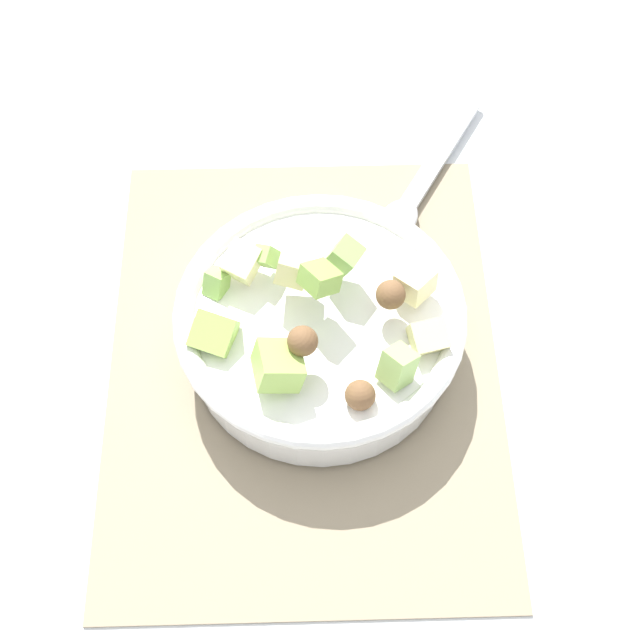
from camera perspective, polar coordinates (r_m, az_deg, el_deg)
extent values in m
plane|color=silver|center=(0.80, -1.04, -2.76)|extent=(2.40, 2.40, 0.00)
cube|color=gray|center=(0.80, -1.04, -2.66)|extent=(0.45, 0.35, 0.01)
cylinder|color=white|center=(0.77, 0.00, -0.67)|extent=(0.23, 0.23, 0.06)
torus|color=white|center=(0.75, 0.00, 0.46)|extent=(0.25, 0.25, 0.02)
cube|color=beige|center=(0.73, 6.98, -1.10)|extent=(0.04, 0.04, 0.03)
cube|color=#93C160|center=(0.75, -3.43, 4.09)|extent=(0.02, 0.03, 0.03)
sphere|color=brown|center=(0.70, 2.60, -4.85)|extent=(0.04, 0.03, 0.04)
cube|color=beige|center=(0.75, -5.03, 3.76)|extent=(0.04, 0.04, 0.03)
cube|color=#9EC656|center=(0.73, -6.85, -0.87)|extent=(0.05, 0.04, 0.04)
sphere|color=brown|center=(0.73, 4.56, 1.63)|extent=(0.03, 0.04, 0.03)
cube|color=#93C160|center=(0.74, 1.57, 4.14)|extent=(0.04, 0.04, 0.04)
cube|color=beige|center=(0.73, -1.73, 3.45)|extent=(0.04, 0.03, 0.03)
sphere|color=brown|center=(0.69, -1.03, -1.36)|extent=(0.04, 0.04, 0.04)
cube|color=beige|center=(0.74, 6.12, 2.40)|extent=(0.04, 0.04, 0.03)
cube|color=#9EC656|center=(0.70, -2.71, -2.93)|extent=(0.04, 0.05, 0.04)
cube|color=#A3CC6B|center=(0.71, 5.00, -2.99)|extent=(0.04, 0.04, 0.04)
cube|color=#8CB74C|center=(0.71, -0.01, 2.71)|extent=(0.04, 0.04, 0.03)
cube|color=#93C160|center=(0.76, -6.66, 2.38)|extent=(0.03, 0.03, 0.03)
ellipsoid|color=#B7B7BC|center=(0.87, 4.97, 6.36)|extent=(0.07, 0.06, 0.01)
cube|color=#B7B7BC|center=(0.93, 7.79, 10.59)|extent=(0.15, 0.10, 0.01)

